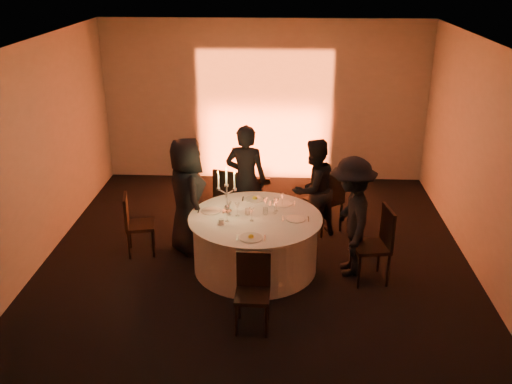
{
  "coord_description": "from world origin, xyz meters",
  "views": [
    {
      "loc": [
        0.35,
        -6.91,
        4.0
      ],
      "look_at": [
        0.0,
        0.2,
        1.05
      ],
      "focal_mm": 40.0,
      "sensor_mm": 36.0,
      "label": 1
    }
  ],
  "objects_px": {
    "guest_back_left": "(246,180)",
    "candelabra": "(227,197)",
    "chair_back_left": "(229,194)",
    "chair_back_right": "(328,196)",
    "banquet_table": "(255,243)",
    "guest_back_right": "(313,189)",
    "guest_right": "(351,217)",
    "chair_left": "(135,221)",
    "coffee_cup": "(221,222)",
    "chair_right": "(378,240)",
    "chair_front": "(253,287)",
    "guest_left": "(187,196)"
  },
  "relations": [
    {
      "from": "coffee_cup",
      "to": "chair_left",
      "type": "bearing_deg",
      "value": 156.63
    },
    {
      "from": "candelabra",
      "to": "coffee_cup",
      "type": "bearing_deg",
      "value": -96.11
    },
    {
      "from": "chair_right",
      "to": "candelabra",
      "type": "height_order",
      "value": "candelabra"
    },
    {
      "from": "guest_right",
      "to": "guest_back_right",
      "type": "bearing_deg",
      "value": -158.74
    },
    {
      "from": "chair_back_right",
      "to": "candelabra",
      "type": "distance_m",
      "value": 1.81
    },
    {
      "from": "chair_left",
      "to": "guest_back_left",
      "type": "bearing_deg",
      "value": -75.05
    },
    {
      "from": "chair_front",
      "to": "chair_right",
      "type": "bearing_deg",
      "value": 35.99
    },
    {
      "from": "chair_right",
      "to": "coffee_cup",
      "type": "xyz_separation_m",
      "value": [
        -2.04,
        0.01,
        0.22
      ]
    },
    {
      "from": "chair_left",
      "to": "chair_right",
      "type": "bearing_deg",
      "value": -111.8
    },
    {
      "from": "guest_back_right",
      "to": "candelabra",
      "type": "bearing_deg",
      "value": -3.81
    },
    {
      "from": "chair_right",
      "to": "guest_back_left",
      "type": "distance_m",
      "value": 2.28
    },
    {
      "from": "chair_back_left",
      "to": "chair_back_right",
      "type": "relative_size",
      "value": 0.92
    },
    {
      "from": "guest_back_right",
      "to": "guest_right",
      "type": "distance_m",
      "value": 1.14
    },
    {
      "from": "guest_back_left",
      "to": "coffee_cup",
      "type": "height_order",
      "value": "guest_back_left"
    },
    {
      "from": "candelabra",
      "to": "guest_right",
      "type": "bearing_deg",
      "value": -6.43
    },
    {
      "from": "chair_left",
      "to": "guest_left",
      "type": "xyz_separation_m",
      "value": [
        0.75,
        0.16,
        0.34
      ]
    },
    {
      "from": "coffee_cup",
      "to": "guest_back_left",
      "type": "bearing_deg",
      "value": 80.11
    },
    {
      "from": "chair_front",
      "to": "guest_back_left",
      "type": "distance_m",
      "value": 2.48
    },
    {
      "from": "chair_left",
      "to": "coffee_cup",
      "type": "height_order",
      "value": "chair_left"
    },
    {
      "from": "guest_left",
      "to": "chair_back_left",
      "type": "bearing_deg",
      "value": -60.06
    },
    {
      "from": "banquet_table",
      "to": "chair_back_left",
      "type": "relative_size",
      "value": 1.84
    },
    {
      "from": "guest_left",
      "to": "guest_back_right",
      "type": "relative_size",
      "value": 1.09
    },
    {
      "from": "guest_back_right",
      "to": "guest_back_left",
      "type": "bearing_deg",
      "value": -45.82
    },
    {
      "from": "chair_front",
      "to": "guest_right",
      "type": "relative_size",
      "value": 0.55
    },
    {
      "from": "banquet_table",
      "to": "guest_right",
      "type": "height_order",
      "value": "guest_right"
    },
    {
      "from": "chair_back_left",
      "to": "candelabra",
      "type": "relative_size",
      "value": 1.5
    },
    {
      "from": "chair_right",
      "to": "candelabra",
      "type": "relative_size",
      "value": 1.58
    },
    {
      "from": "banquet_table",
      "to": "guest_left",
      "type": "xyz_separation_m",
      "value": [
        -1.0,
        0.5,
        0.47
      ]
    },
    {
      "from": "chair_back_left",
      "to": "guest_right",
      "type": "distance_m",
      "value": 2.21
    },
    {
      "from": "guest_back_left",
      "to": "candelabra",
      "type": "distance_m",
      "value": 1.01
    },
    {
      "from": "chair_back_right",
      "to": "chair_right",
      "type": "relative_size",
      "value": 1.03
    },
    {
      "from": "chair_front",
      "to": "coffee_cup",
      "type": "xyz_separation_m",
      "value": [
        -0.47,
        1.09,
        0.3
      ]
    },
    {
      "from": "banquet_table",
      "to": "guest_back_right",
      "type": "xyz_separation_m",
      "value": [
        0.82,
        1.01,
        0.39
      ]
    },
    {
      "from": "banquet_table",
      "to": "guest_back_right",
      "type": "relative_size",
      "value": 1.16
    },
    {
      "from": "chair_back_left",
      "to": "guest_right",
      "type": "bearing_deg",
      "value": 160.99
    },
    {
      "from": "banquet_table",
      "to": "chair_front",
      "type": "height_order",
      "value": "chair_front"
    },
    {
      "from": "guest_back_left",
      "to": "guest_left",
      "type": "bearing_deg",
      "value": 48.11
    },
    {
      "from": "chair_right",
      "to": "guest_back_right",
      "type": "height_order",
      "value": "guest_back_right"
    },
    {
      "from": "coffee_cup",
      "to": "guest_right",
      "type": "bearing_deg",
      "value": 6.2
    },
    {
      "from": "chair_back_left",
      "to": "candelabra",
      "type": "distance_m",
      "value": 1.23
    },
    {
      "from": "banquet_table",
      "to": "chair_back_right",
      "type": "bearing_deg",
      "value": 47.71
    },
    {
      "from": "chair_right",
      "to": "guest_back_left",
      "type": "bearing_deg",
      "value": -136.45
    },
    {
      "from": "chair_back_left",
      "to": "coffee_cup",
      "type": "bearing_deg",
      "value": 109.89
    },
    {
      "from": "guest_left",
      "to": "candelabra",
      "type": "relative_size",
      "value": 2.61
    },
    {
      "from": "chair_right",
      "to": "banquet_table",
      "type": "bearing_deg",
      "value": -107.78
    },
    {
      "from": "guest_back_left",
      "to": "candelabra",
      "type": "bearing_deg",
      "value": 88.66
    },
    {
      "from": "chair_back_left",
      "to": "coffee_cup",
      "type": "relative_size",
      "value": 8.89
    },
    {
      "from": "banquet_table",
      "to": "chair_back_left",
      "type": "height_order",
      "value": "chair_back_left"
    },
    {
      "from": "banquet_table",
      "to": "candelabra",
      "type": "xyz_separation_m",
      "value": [
        -0.39,
        0.15,
        0.61
      ]
    },
    {
      "from": "chair_left",
      "to": "chair_back_right",
      "type": "distance_m",
      "value": 2.91
    }
  ]
}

